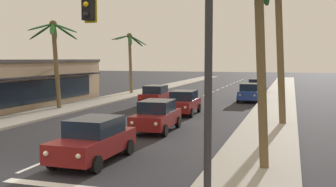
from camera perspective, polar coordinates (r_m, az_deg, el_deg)
The scene contains 15 objects.
ground_plane at distance 14.99m, azimuth -21.01°, elevation -10.66°, with size 220.00×220.00×0.00m, color #232328.
sidewalk_right at distance 31.57m, azimuth 14.82°, elevation -2.28°, with size 3.20×110.00×0.14m, color #9E998E.
sidewalk_left at distance 35.75m, azimuth -11.03°, elevation -1.37°, with size 3.20×110.00×0.14m, color #9E998E.
lane_markings at distance 32.09m, azimuth 1.49°, elevation -2.12°, with size 4.28×86.25×0.01m.
traffic_signal_mast at distance 12.48m, azimuth -10.61°, elevation 9.54°, with size 11.16×0.40×6.91m.
sedan_lead_at_stop_bar at distance 15.81m, azimuth -10.48°, elevation -6.43°, with size 1.99×4.47×1.68m.
sedan_third_in_queue at distance 22.00m, azimuth -1.62°, elevation -3.14°, with size 2.06×4.49×1.68m.
sedan_fifth_in_queue at distance 28.65m, azimuth 2.22°, elevation -1.26°, with size 2.06×4.50×1.68m.
sedan_oncoming_far at distance 34.46m, azimuth -1.72°, elevation -0.21°, with size 2.00×4.47×1.68m.
sedan_parked_nearest_kerb at distance 46.50m, azimuth 12.49°, elevation 1.01°, with size 2.02×4.48×1.68m.
sedan_parked_mid_kerb at distance 37.88m, azimuth 11.43°, elevation 0.16°, with size 2.02×4.48×1.68m.
palm_left_second at distance 32.38m, azimuth -15.78°, elevation 6.57°, with size 4.22×3.97×6.90m.
palm_left_third at distance 45.27m, azimuth -5.42°, elevation 6.23°, with size 4.22×4.17×6.81m.
palm_right_nearest at distance 14.43m, azimuth 12.71°, elevation 11.66°, with size 4.52×4.02×7.51m.
palm_right_second at distance 24.67m, azimuth 15.43°, elevation 10.29°, with size 3.70×3.68×9.11m.
Camera 1 is at (9.02, -11.30, 3.95)m, focal length 43.01 mm.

